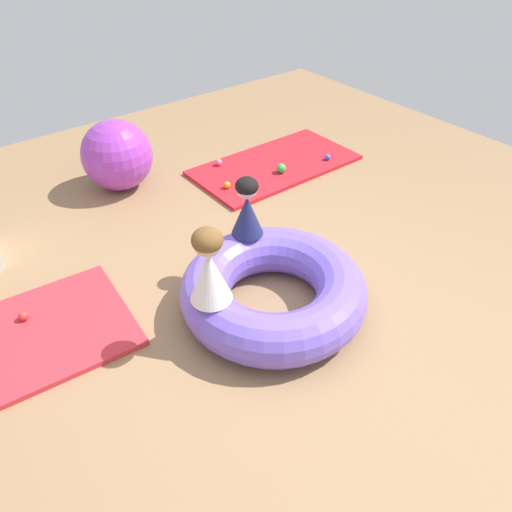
# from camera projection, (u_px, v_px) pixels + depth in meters

# --- Properties ---
(ground_plane) EXTENTS (8.00, 8.00, 0.00)m
(ground_plane) POSITION_uv_depth(u_px,v_px,m) (262.00, 313.00, 3.63)
(ground_plane) COLOR #93704C
(gym_mat_front) EXTENTS (1.76, 0.92, 0.04)m
(gym_mat_front) POSITION_uv_depth(u_px,v_px,m) (275.00, 165.00, 5.39)
(gym_mat_front) COLOR red
(gym_mat_front) RESTS_ON ground
(gym_mat_far_right) EXTENTS (1.71, 1.10, 0.04)m
(gym_mat_far_right) POSITION_uv_depth(u_px,v_px,m) (7.00, 348.00, 3.34)
(gym_mat_far_right) COLOR red
(gym_mat_far_right) RESTS_ON ground
(inflatable_cushion) EXTENTS (1.33, 1.33, 0.36)m
(inflatable_cushion) POSITION_uv_depth(u_px,v_px,m) (273.00, 290.00, 3.55)
(inflatable_cushion) COLOR #7056D1
(inflatable_cushion) RESTS_ON ground
(child_in_navy) EXTENTS (0.34, 0.34, 0.47)m
(child_in_navy) POSITION_uv_depth(u_px,v_px,m) (247.00, 207.00, 3.66)
(child_in_navy) COLOR navy
(child_in_navy) RESTS_ON inflatable_cushion
(child_in_white) EXTENTS (0.39, 0.39, 0.54)m
(child_in_white) POSITION_uv_depth(u_px,v_px,m) (209.00, 266.00, 3.07)
(child_in_white) COLOR white
(child_in_white) RESTS_ON inflatable_cushion
(play_ball_red) EXTENTS (0.07, 0.07, 0.07)m
(play_ball_red) POSITION_uv_depth(u_px,v_px,m) (23.00, 316.00, 3.50)
(play_ball_red) COLOR red
(play_ball_red) RESTS_ON gym_mat_far_right
(play_ball_pink) EXTENTS (0.07, 0.07, 0.07)m
(play_ball_pink) POSITION_uv_depth(u_px,v_px,m) (219.00, 162.00, 5.32)
(play_ball_pink) COLOR pink
(play_ball_pink) RESTS_ON gym_mat_front
(play_ball_green) EXTENTS (0.10, 0.10, 0.10)m
(play_ball_green) POSITION_uv_depth(u_px,v_px,m) (281.00, 168.00, 5.19)
(play_ball_green) COLOR green
(play_ball_green) RESTS_ON gym_mat_front
(play_ball_blue) EXTENTS (0.06, 0.06, 0.06)m
(play_ball_blue) POSITION_uv_depth(u_px,v_px,m) (328.00, 157.00, 5.43)
(play_ball_blue) COLOR blue
(play_ball_blue) RESTS_ON gym_mat_front
(play_ball_orange) EXTENTS (0.07, 0.07, 0.07)m
(play_ball_orange) POSITION_uv_depth(u_px,v_px,m) (227.00, 185.00, 4.94)
(play_ball_orange) COLOR orange
(play_ball_orange) RESTS_ON gym_mat_front
(exercise_ball_large) EXTENTS (0.69, 0.69, 0.69)m
(exercise_ball_large) POSITION_uv_depth(u_px,v_px,m) (117.00, 155.00, 4.86)
(exercise_ball_large) COLOR purple
(exercise_ball_large) RESTS_ON ground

